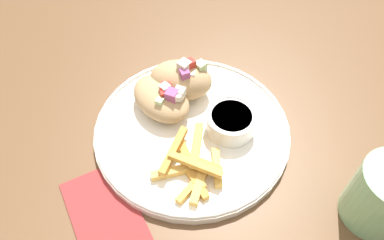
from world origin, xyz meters
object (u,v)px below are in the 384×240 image
Objects in this scene: pita_sandwich_far at (181,80)px; fries_pile at (193,166)px; plate at (192,129)px; pita_sandwich_near at (162,98)px; sauce_ramekin at (231,121)px; water_glass at (383,197)px.

fries_pile is (0.13, -0.07, -0.02)m from pita_sandwich_far.
plate is 0.07m from pita_sandwich_near.
pita_sandwich_near is at bearing -125.11° from pita_sandwich_far.
sauce_ramekin is (-0.03, 0.09, 0.01)m from fries_pile.
pita_sandwich_far reaches higher than fries_pile.
fries_pile is (0.06, -0.04, 0.02)m from plate.
pita_sandwich_near is at bearing -146.32° from sauce_ramekin.
pita_sandwich_far is 0.34m from water_glass.
fries_pile is (0.13, -0.03, -0.01)m from pita_sandwich_near.
pita_sandwich_far reaches higher than pita_sandwich_near.
water_glass is at bearing 41.71° from fries_pile.
plate is 0.06m from sauce_ramekin.
pita_sandwich_near is 0.94× the size of pita_sandwich_far.
fries_pile is at bearing -138.29° from water_glass.
plate is 2.78× the size of fries_pile.
plate is 0.08m from pita_sandwich_far.
pita_sandwich_far is 1.11× the size of fries_pile.
fries_pile is 1.39× the size of sauce_ramekin.
fries_pile is 0.25m from water_glass.
fries_pile reaches higher than plate.
plate is at bearing 146.72° from fries_pile.
plate is at bearing -68.01° from pita_sandwich_far.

